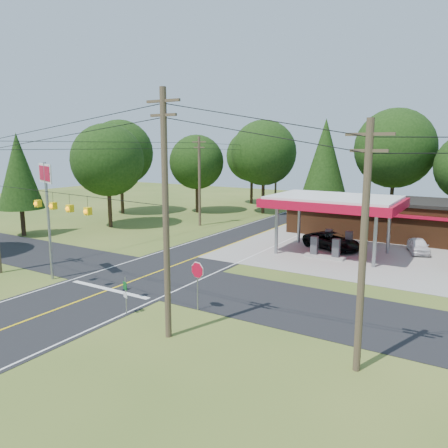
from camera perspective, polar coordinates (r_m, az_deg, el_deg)
The scene contains 17 objects.
ground at distance 31.27m, azimuth -9.96°, elevation -6.66°, with size 120.00×120.00×0.00m, color #435C20.
main_highway at distance 31.26m, azimuth -9.96°, elevation -6.64°, with size 8.00×120.00×0.02m, color black.
cross_road at distance 31.26m, azimuth -9.96°, elevation -6.63°, with size 70.00×7.00×0.02m, color black.
lane_center_yellow at distance 31.26m, azimuth -9.96°, elevation -6.61°, with size 0.15×110.00×0.00m, color yellow.
gas_canopy at distance 37.26m, azimuth 14.16°, elevation 2.61°, with size 10.60×7.40×4.88m.
convenience_store at distance 46.90m, azimuth 18.90°, elevation 0.97°, with size 16.40×7.55×3.80m.
utility_pole_near_right at distance 19.98m, azimuth -7.62°, elevation 1.40°, with size 1.80×0.30×11.50m.
utility_pole_far_left at distance 49.21m, azimuth -3.23°, elevation 5.77°, with size 1.80×0.30×10.00m.
utility_pole_right_b at distance 17.67m, azimuth 17.75°, elevation -2.66°, with size 1.80×0.30×10.00m.
utility_pole_north at distance 63.26m, azimuth 6.78°, elevation 6.29°, with size 0.30×0.30×9.50m.
overhead_beacons at distance 26.72m, azimuth -20.56°, elevation 3.60°, with size 17.04×2.04×1.03m.
treeline_backdrop at distance 50.13m, azimuth 9.17°, elevation 8.36°, with size 70.27×51.59×13.30m.
suv_car at distance 39.41m, azimuth 13.91°, elevation -2.18°, with size 5.31×5.31×1.48m, color black.
sedan_car at distance 40.45m, azimuth 24.06°, elevation -2.64°, with size 3.64×3.64×1.24m, color white.
big_stop_sign at distance 31.12m, azimuth -22.19°, elevation 3.97°, with size 2.74×1.22×7.93m.
octagonal_stop_sign at distance 23.97m, azimuth -3.50°, elevation -6.52°, with size 0.94×0.22×2.78m.
route_sign_post at distance 24.23m, azimuth -12.75°, elevation -8.70°, with size 0.41×0.19×2.09m.
Camera 1 is at (20.01, -22.28, 8.98)m, focal length 35.00 mm.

